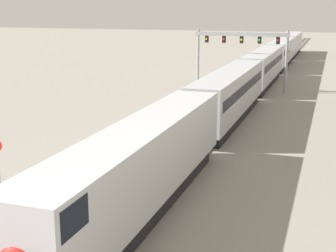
# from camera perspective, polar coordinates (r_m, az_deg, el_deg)

# --- Properties ---
(ground_plane) EXTENTS (400.00, 400.00, 0.00)m
(ground_plane) POSITION_cam_1_polar(r_m,az_deg,el_deg) (23.48, -12.18, -13.71)
(ground_plane) COLOR gray
(track_main) EXTENTS (2.60, 200.00, 0.16)m
(track_main) POSITION_cam_1_polar(r_m,az_deg,el_deg) (78.93, 12.06, 5.81)
(track_main) COLOR slate
(track_main) RESTS_ON ground
(track_near) EXTENTS (2.60, 160.00, 0.16)m
(track_near) POSITION_cam_1_polar(r_m,az_deg,el_deg) (60.45, 4.53, 3.67)
(track_near) COLOR slate
(track_near) RESTS_ON ground
(passenger_train) EXTENTS (3.04, 113.49, 4.80)m
(passenger_train) POSITION_cam_1_polar(r_m,az_deg,el_deg) (69.29, 11.20, 6.88)
(passenger_train) COLOR silver
(passenger_train) RESTS_ON ground
(signal_gantry) EXTENTS (12.10, 0.49, 7.89)m
(signal_gantry) POSITION_cam_1_polar(r_m,az_deg,el_deg) (63.87, 8.62, 9.30)
(signal_gantry) COLOR #999BA0
(signal_gantry) RESTS_ON ground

